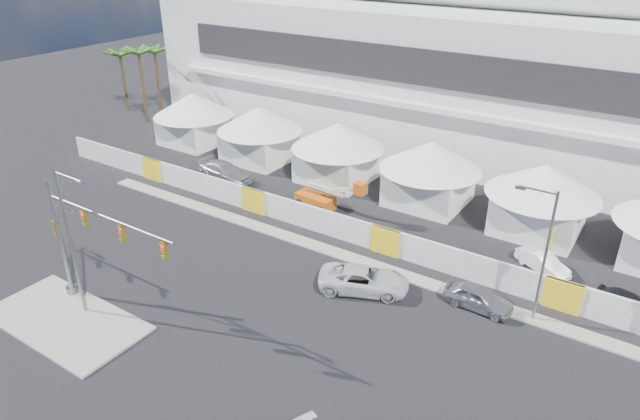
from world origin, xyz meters
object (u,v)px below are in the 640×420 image
Objects in this scene: streetlight_median at (71,234)px; pickup_curb at (364,279)px; boom_lift at (322,198)px; sedan_silver at (478,298)px; traffic_mast at (82,242)px; lot_car_c at (225,172)px; streetlight_curb at (543,248)px; lot_car_a at (543,262)px; lot_car_b at (627,302)px.

pickup_curb is at bearing 41.95° from streetlight_median.
streetlight_median is at bearing 108.24° from pickup_curb.
sedan_silver is at bearing -16.90° from boom_lift.
pickup_curb is at bearing 39.28° from traffic_mast.
streetlight_median reaches higher than lot_car_c.
streetlight_curb reaches higher than lot_car_c.
lot_car_c is at bearing 119.96° from lot_car_a.
traffic_mast is at bearing 105.58° from pickup_curb.
boom_lift is at bearing 22.55° from pickup_curb.
lot_car_c is at bearing 109.16° from streetlight_median.
boom_lift is (-15.53, 6.20, 0.19)m from sedan_silver.
traffic_mast is 19.80m from boom_lift.
lot_car_c is (-28.38, -0.30, 0.17)m from lot_car_a.
streetlight_curb is at bearing 142.20° from lot_car_b.
pickup_curb is 0.62× the size of streetlight_median.
lot_car_b is (5.46, -1.85, -0.01)m from lot_car_a.
pickup_curb reaches higher than sedan_silver.
lot_car_a is at bearing 5.92° from boom_lift.
streetlight_median is at bearing 162.40° from lot_car_a.
sedan_silver is 0.46× the size of streetlight_median.
sedan_silver is 24.09m from streetlight_median.
boom_lift is at bearing -84.49° from lot_car_c.
streetlight_curb is (22.67, 13.50, 0.41)m from traffic_mast.
streetlight_median reaches higher than pickup_curb.
lot_car_c is at bearing 42.87° from pickup_curb.
lot_car_b is 0.55× the size of boom_lift.
lot_car_c reaches higher than lot_car_a.
sedan_silver is 6.87m from lot_car_a.
streetlight_curb is at bearing -97.10° from pickup_curb.
lot_car_c is 0.84× the size of boom_lift.
streetlight_curb is (2.96, 0.68, 4.14)m from sedan_silver.
pickup_curb is at bearing -38.87° from boom_lift.
streetlight_median is (-26.96, -18.23, 4.81)m from lot_car_b.
lot_car_c is (-19.49, 8.44, 0.01)m from pickup_curb.
sedan_silver is at bearing 33.06° from traffic_mast.
lot_car_b is (7.61, 4.68, -0.09)m from sedan_silver.
lot_car_a is 0.42× the size of streetlight_median.
sedan_silver is at bearing -95.50° from pickup_curb.
streetlight_curb is (-4.64, -4.00, 4.23)m from lot_car_b.
lot_car_c is 0.61× the size of streetlight_median.
lot_car_a is at bearing 41.52° from traffic_mast.
lot_car_a is 0.46× the size of streetlight_curb.
sedan_silver is 1.14× the size of lot_car_b.
traffic_mast is (-21.86, -19.35, 3.80)m from lot_car_a.
traffic_mast reaches higher than lot_car_c.
traffic_mast is 1.28m from streetlight_median.
traffic_mast reaches higher than sedan_silver.
lot_car_b is 23.19m from boom_lift.
lot_car_a reaches higher than lot_car_b.
lot_car_c is 0.67× the size of streetlight_curb.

